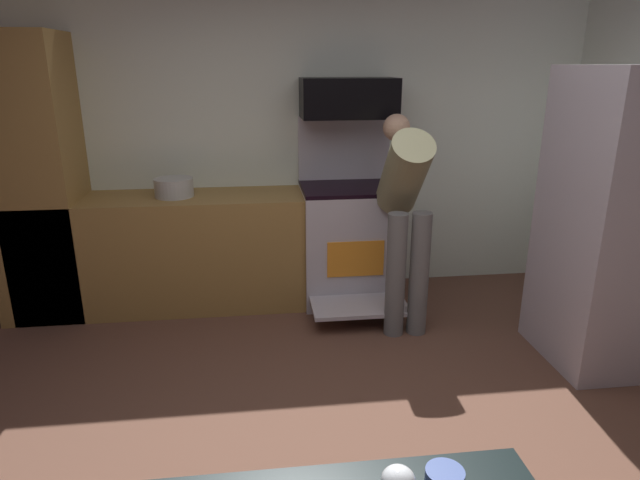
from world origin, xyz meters
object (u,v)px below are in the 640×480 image
Objects in this scene: refrigerator at (629,221)px; person_cook at (405,206)px; stock_pot at (174,187)px; oven_range at (348,239)px; microwave at (349,98)px.

refrigerator reaches higher than person_cook.
person_cook reaches higher than stock_pot.
oven_range is 0.75m from person_cook.
stock_pot is (-1.36, 0.02, 0.47)m from oven_range.
microwave is 0.39× the size of refrigerator.
refrigerator is at bearing -26.42° from person_cook.
oven_range is at bearing 142.99° from refrigerator.
person_cook is (0.30, -0.55, 0.41)m from oven_range.
refrigerator reaches higher than stock_pot.
microwave is 2.51× the size of stock_pot.
oven_range is at bearing -90.00° from microwave.
oven_range is at bearing -0.66° from stock_pot.
stock_pot is at bearing -176.65° from microwave.
microwave reaches higher than stock_pot.
refrigerator is 1.42m from person_cook.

